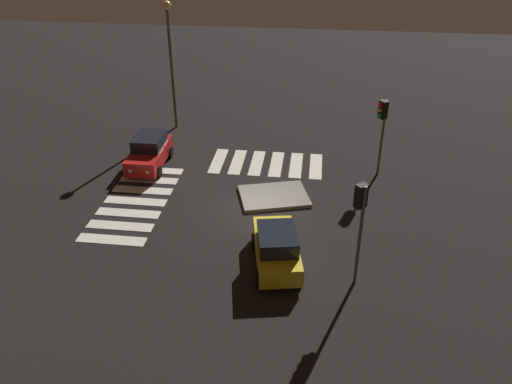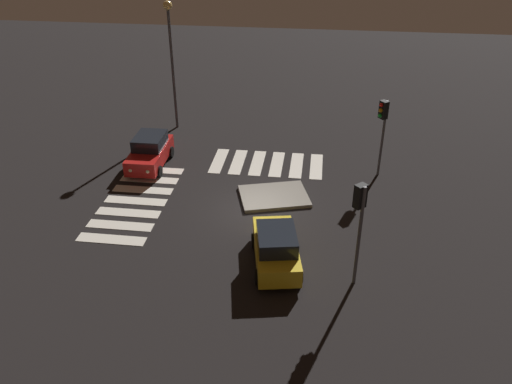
% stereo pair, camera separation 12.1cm
% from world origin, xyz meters
% --- Properties ---
extents(ground_plane, '(80.00, 80.00, 0.00)m').
position_xyz_m(ground_plane, '(0.00, 0.00, 0.00)').
color(ground_plane, black).
extents(traffic_island, '(4.04, 3.46, 0.18)m').
position_xyz_m(traffic_island, '(-0.78, -1.25, 0.09)').
color(traffic_island, gray).
rests_on(traffic_island, ground).
extents(car_red, '(2.00, 4.18, 1.81)m').
position_xyz_m(car_red, '(6.68, -4.02, 0.89)').
color(car_red, red).
rests_on(car_red, ground).
extents(car_yellow, '(2.49, 4.28, 1.78)m').
position_xyz_m(car_yellow, '(-1.40, 4.29, 0.87)').
color(car_yellow, gold).
rests_on(car_yellow, ground).
extents(traffic_light_west, '(0.54, 0.53, 4.49)m').
position_xyz_m(traffic_light_west, '(-4.58, 4.98, 3.40)').
color(traffic_light_west, '#47474C').
rests_on(traffic_light_west, ground).
extents(traffic_light_south, '(0.53, 0.54, 4.38)m').
position_xyz_m(traffic_light_south, '(-6.22, -4.48, 3.32)').
color(traffic_light_south, '#47474C').
rests_on(traffic_light_south, ground).
extents(street_lamp, '(0.56, 0.56, 8.18)m').
position_xyz_m(street_lamp, '(6.64, -9.78, 5.52)').
color(street_lamp, '#47474C').
rests_on(street_lamp, ground).
extents(crosswalk_near, '(6.45, 3.20, 0.02)m').
position_xyz_m(crosswalk_near, '(-0.00, -5.08, 0.01)').
color(crosswalk_near, silver).
rests_on(crosswalk_near, ground).
extents(crosswalk_side, '(3.20, 7.60, 0.02)m').
position_xyz_m(crosswalk_side, '(6.25, 0.00, 0.01)').
color(crosswalk_side, silver).
rests_on(crosswalk_side, ground).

